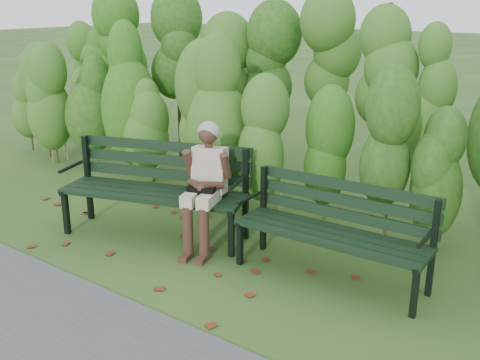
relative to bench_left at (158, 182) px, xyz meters
The scene contains 6 objects.
ground 1.17m from the bench_left, 14.13° to the right, with size 80.00×80.00×0.00m, color #2B4B1E.
hedge_band 2.01m from the bench_left, 58.40° to the left, with size 11.04×1.67×2.42m.
leaf_litter 1.29m from the bench_left, 14.99° to the right, with size 5.80×2.19×0.01m.
bench_left is the anchor object (origin of this frame).
bench_right 1.97m from the bench_left, ahead, with size 1.73×0.62×0.86m.
seated_woman 0.66m from the bench_left, ahead, with size 0.52×0.74×1.26m.
Camera 1 is at (2.98, -3.72, 2.39)m, focal length 42.00 mm.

